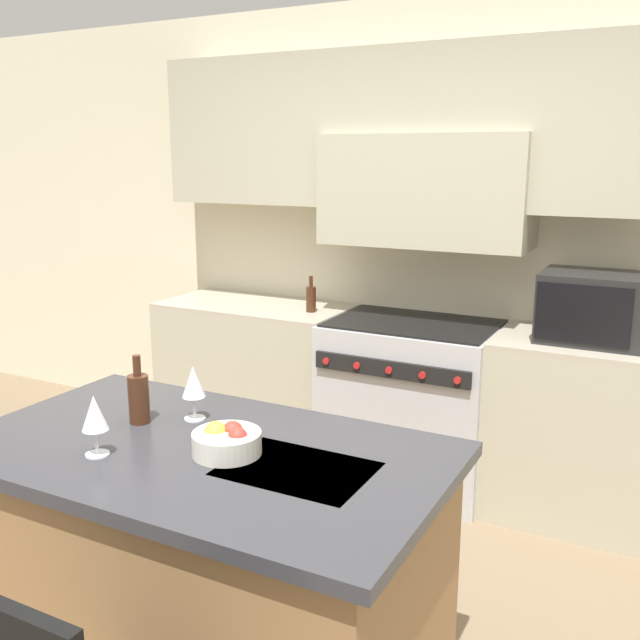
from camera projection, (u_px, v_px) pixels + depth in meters
name	position (u px, v px, depth m)	size (l,w,h in m)	color
back_cabinetry	(434.00, 201.00, 4.01)	(10.00, 0.46, 2.70)	beige
back_counter	(413.00, 402.00, 4.05)	(3.26, 0.62, 0.94)	#B2AD93
range_stove	(412.00, 403.00, 4.03)	(0.93, 0.70, 0.94)	#B7B7BC
microwave	(599.00, 308.00, 3.48)	(0.55, 0.39, 0.34)	black
kitchen_island	(205.00, 575.00, 2.39)	(1.59, 0.91, 0.93)	olive
wine_bottle	(139.00, 397.00, 2.47)	(0.07, 0.07, 0.24)	#422314
wine_glass_near	(95.00, 415.00, 2.19)	(0.08, 0.08, 0.20)	white
wine_glass_far	(193.00, 383.00, 2.49)	(0.08, 0.08, 0.20)	white
fruit_bowl	(227.00, 441.00, 2.22)	(0.22, 0.22, 0.10)	silver
oil_bottle_on_counter	(311.00, 298.00, 4.17)	(0.06, 0.06, 0.21)	#422314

